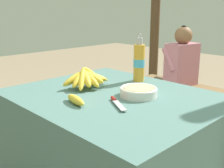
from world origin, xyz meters
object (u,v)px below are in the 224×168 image
object	(u,v)px
banana_bunch_ripe	(87,77)
loose_banana_front	(76,100)
seated_vendor	(178,67)
knife	(116,102)
support_post_near	(156,2)
serving_bowl	(138,91)
water_bottle	(139,62)
wooden_bench	(207,95)

from	to	relation	value
banana_bunch_ripe	loose_banana_front	world-z (taller)	banana_bunch_ripe
banana_bunch_ripe	seated_vendor	size ratio (longest dim) A/B	0.32
banana_bunch_ripe	knife	bearing A→B (deg)	-13.59
loose_banana_front	support_post_near	distance (m)	2.58
serving_bowl	loose_banana_front	distance (m)	0.36
banana_bunch_ripe	serving_bowl	world-z (taller)	banana_bunch_ripe
water_bottle	loose_banana_front	distance (m)	0.61
wooden_bench	banana_bunch_ripe	bearing A→B (deg)	-90.41
water_bottle	seated_vendor	distance (m)	1.29
wooden_bench	seated_vendor	bearing A→B (deg)	-175.94
serving_bowl	knife	distance (m)	0.18
loose_banana_front	support_post_near	xyz separation A→B (m)	(-1.20, 2.22, 0.53)
seated_vendor	support_post_near	world-z (taller)	support_post_near
loose_banana_front	knife	size ratio (longest dim) A/B	0.91
banana_bunch_ripe	seated_vendor	distance (m)	1.59
banana_bunch_ripe	wooden_bench	world-z (taller)	banana_bunch_ripe
serving_bowl	wooden_bench	size ratio (longest dim) A/B	0.13
serving_bowl	support_post_near	xyz separation A→B (m)	(-1.34, 1.88, 0.52)
serving_bowl	water_bottle	xyz separation A→B (m)	(-0.23, 0.26, 0.10)
support_post_near	serving_bowl	bearing A→B (deg)	-54.49
loose_banana_front	support_post_near	world-z (taller)	support_post_near
serving_bowl	wooden_bench	bearing A→B (deg)	102.44
banana_bunch_ripe	water_bottle	distance (m)	0.38
seated_vendor	support_post_near	bearing A→B (deg)	-23.77
loose_banana_front	seated_vendor	bearing A→B (deg)	106.61
water_bottle	knife	bearing A→B (deg)	-62.75
knife	water_bottle	bearing A→B (deg)	145.61
wooden_bench	knife	bearing A→B (deg)	-78.76
serving_bowl	support_post_near	size ratio (longest dim) A/B	0.08
serving_bowl	seated_vendor	bearing A→B (deg)	114.89
loose_banana_front	knife	bearing A→B (deg)	46.50
water_bottle	wooden_bench	distance (m)	1.32
seated_vendor	serving_bowl	bearing A→B (deg)	124.20
banana_bunch_ripe	knife	world-z (taller)	banana_bunch_ripe
banana_bunch_ripe	knife	size ratio (longest dim) A/B	1.65
banana_bunch_ripe	serving_bowl	bearing A→B (deg)	16.44
knife	seated_vendor	bearing A→B (deg)	140.89
serving_bowl	water_bottle	world-z (taller)	water_bottle
knife	seated_vendor	xyz separation A→B (m)	(-0.67, 1.63, -0.15)
serving_bowl	support_post_near	world-z (taller)	support_post_near
water_bottle	knife	size ratio (longest dim) A/B	1.63
banana_bunch_ripe	support_post_near	world-z (taller)	support_post_near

